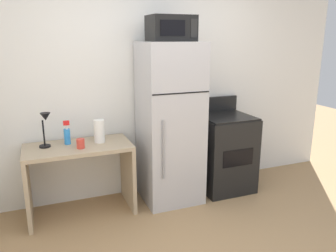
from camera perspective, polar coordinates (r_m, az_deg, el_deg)
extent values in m
cube|color=white|center=(3.94, -2.73, 7.33)|extent=(5.00, 0.10, 2.60)
cube|color=tan|center=(3.54, -15.11, -3.53)|extent=(1.07, 0.55, 0.04)
cube|color=tan|center=(3.66, -22.83, -9.88)|extent=(0.04, 0.55, 0.71)
cube|color=tan|center=(3.75, -6.84, -8.15)|extent=(0.04, 0.55, 0.71)
cylinder|color=black|center=(3.58, -20.25, -3.24)|extent=(0.11, 0.11, 0.02)
cylinder|color=black|center=(3.54, -20.45, -1.10)|extent=(0.02, 0.02, 0.26)
cone|color=black|center=(3.48, -20.20, 1.51)|extent=(0.10, 0.10, 0.08)
cylinder|color=#D83F33|center=(3.43, -14.69, -2.91)|extent=(0.08, 0.08, 0.09)
cylinder|color=#2D8CEA|center=(3.59, -16.81, -1.74)|extent=(0.06, 0.06, 0.16)
cylinder|color=white|center=(3.56, -16.94, -0.16)|extent=(0.02, 0.02, 0.04)
cube|color=red|center=(3.54, -16.98, 0.50)|extent=(0.06, 0.03, 0.04)
cylinder|color=white|center=(3.56, -11.64, -0.86)|extent=(0.11, 0.11, 0.24)
cube|color=#B7B7BC|center=(3.70, 0.35, 0.34)|extent=(0.63, 0.61, 1.78)
cube|color=black|center=(3.34, 2.32, 5.61)|extent=(0.62, 0.00, 0.01)
cylinder|color=gray|center=(3.40, -0.81, -4.13)|extent=(0.02, 0.02, 0.62)
cube|color=black|center=(3.56, 0.50, 16.31)|extent=(0.46, 0.34, 0.26)
cube|color=black|center=(3.39, 0.82, 16.39)|extent=(0.26, 0.01, 0.15)
cube|color=black|center=(3.48, 4.48, 16.31)|extent=(0.07, 0.01, 0.18)
cube|color=black|center=(4.14, 9.57, -4.62)|extent=(0.61, 0.60, 0.90)
cube|color=black|center=(4.01, 9.85, 1.59)|extent=(0.59, 0.58, 0.02)
cube|color=black|center=(4.23, 7.95, 3.73)|extent=(0.61, 0.04, 0.18)
cube|color=black|center=(3.88, 11.89, -5.35)|extent=(0.39, 0.01, 0.20)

